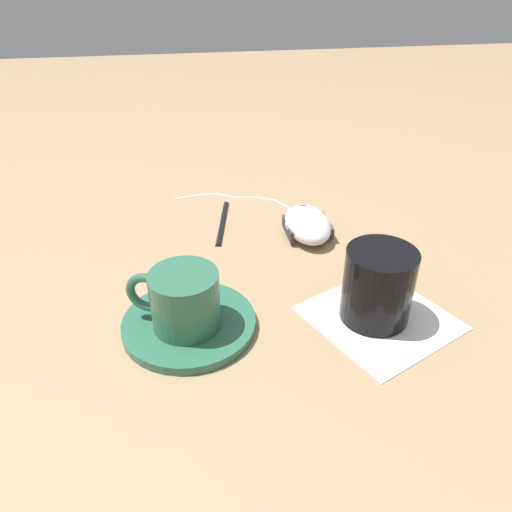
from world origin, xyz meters
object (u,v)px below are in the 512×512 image
object	(u,v)px
computer_mouse	(308,224)
pen	(223,220)
saucer	(189,324)
coffee_cup	(183,299)
drinking_glass	(378,285)

from	to	relation	value
computer_mouse	pen	size ratio (longest dim) A/B	0.72
pen	saucer	bearing A→B (deg)	165.34
saucer	pen	size ratio (longest dim) A/B	1.04
saucer	coffee_cup	xyz separation A→B (m)	(-0.00, 0.00, 0.04)
coffee_cup	drinking_glass	world-z (taller)	drinking_glass
saucer	drinking_glass	xyz separation A→B (m)	(-0.01, -0.21, 0.04)
coffee_cup	pen	xyz separation A→B (m)	(0.24, -0.07, -0.04)
saucer	computer_mouse	xyz separation A→B (m)	(0.18, -0.18, 0.01)
computer_mouse	drinking_glass	xyz separation A→B (m)	(-0.19, -0.03, 0.03)
coffee_cup	computer_mouse	distance (m)	0.26
pen	drinking_glass	bearing A→B (deg)	-149.59
drinking_glass	pen	size ratio (longest dim) A/B	0.59
computer_mouse	pen	world-z (taller)	computer_mouse
pen	computer_mouse	bearing A→B (deg)	-116.66
saucer	computer_mouse	distance (m)	0.26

